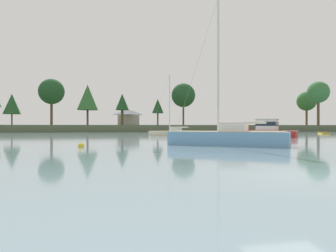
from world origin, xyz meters
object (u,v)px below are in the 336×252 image
at_px(mooring_buoy_yellow, 81,146).
at_px(sailboat_skyblue, 228,142).
at_px(mooring_buoy_red, 240,134).
at_px(cruiser_red, 261,133).
at_px(sailboat_cream, 174,134).
at_px(dinghy_grey, 228,133).
at_px(dinghy_yellow, 324,133).

bearing_deg(mooring_buoy_yellow, sailboat_skyblue, -0.52).
xyz_separation_m(mooring_buoy_yellow, mooring_buoy_red, (24.60, 29.37, -0.00)).
xyz_separation_m(cruiser_red, sailboat_skyblue, (-11.44, -16.74, -0.29)).
xyz_separation_m(cruiser_red, sailboat_cream, (-10.95, 6.78, -0.34)).
distance_m(cruiser_red, mooring_buoy_red, 12.96).
bearing_deg(mooring_buoy_red, dinghy_grey, 93.05).
relative_size(sailboat_cream, mooring_buoy_red, 20.94).
bearing_deg(cruiser_red, dinghy_yellow, 33.40).
height_order(cruiser_red, dinghy_yellow, cruiser_red).
bearing_deg(cruiser_red, mooring_buoy_red, 79.41).
relative_size(sailboat_cream, sailboat_skyblue, 0.81).
bearing_deg(cruiser_red, sailboat_skyblue, -124.34).
height_order(cruiser_red, mooring_buoy_yellow, cruiser_red).
bearing_deg(mooring_buoy_yellow, dinghy_yellow, 35.26).
height_order(dinghy_yellow, mooring_buoy_yellow, dinghy_yellow).
height_order(mooring_buoy_yellow, mooring_buoy_red, mooring_buoy_yellow).
distance_m(sailboat_cream, sailboat_skyblue, 23.52).
relative_size(cruiser_red, dinghy_grey, 2.18).
bearing_deg(sailboat_skyblue, dinghy_grey, 68.63).
bearing_deg(dinghy_grey, cruiser_red, -96.72).
xyz_separation_m(dinghy_yellow, mooring_buoy_yellow, (-41.67, -29.47, -0.06)).
relative_size(dinghy_yellow, sailboat_skyblue, 0.31).
bearing_deg(dinghy_grey, mooring_buoy_red, -86.95).
bearing_deg(dinghy_yellow, mooring_buoy_red, -179.68).
xyz_separation_m(sailboat_cream, dinghy_yellow, (30.40, 6.05, -0.09)).
bearing_deg(dinghy_yellow, mooring_buoy_yellow, -144.74).
distance_m(cruiser_red, mooring_buoy_yellow, 27.77).
height_order(sailboat_cream, dinghy_yellow, sailboat_cream).
height_order(sailboat_skyblue, dinghy_grey, sailboat_skyblue).
bearing_deg(mooring_buoy_yellow, cruiser_red, 36.83).
xyz_separation_m(sailboat_skyblue, mooring_buoy_yellow, (-10.79, 0.10, -0.19)).
bearing_deg(sailboat_skyblue, mooring_buoy_yellow, 179.48).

